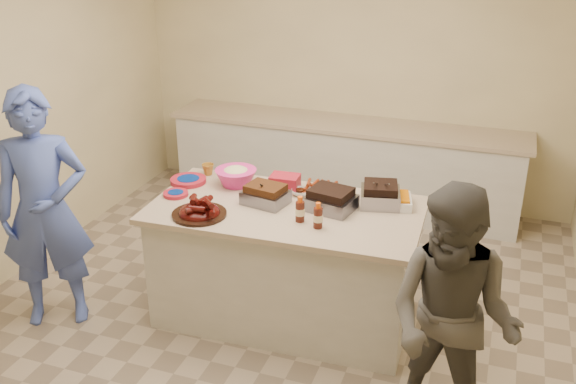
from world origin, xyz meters
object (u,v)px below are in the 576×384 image
(bbq_bottle_b, at_px, (300,221))
(plastic_cup, at_px, (208,175))
(guest_blue, at_px, (62,316))
(island, at_px, (286,315))
(coleslaw_bowl, at_px, (236,185))
(roasting_pan, at_px, (380,204))
(rib_platter, at_px, (199,215))
(mustard_bottle, at_px, (275,195))
(bbq_bottle_a, at_px, (318,228))

(bbq_bottle_b, bearing_deg, plastic_cup, 149.99)
(guest_blue, bearing_deg, island, -9.53)
(coleslaw_bowl, bearing_deg, guest_blue, -143.18)
(roasting_pan, height_order, plastic_cup, roasting_pan)
(island, distance_m, coleslaw_bowl, 1.07)
(roasting_pan, bearing_deg, plastic_cup, 163.15)
(roasting_pan, relative_size, guest_blue, 0.15)
(rib_platter, bearing_deg, guest_blue, -166.45)
(roasting_pan, bearing_deg, mustard_bottle, 174.23)
(bbq_bottle_a, distance_m, mustard_bottle, 0.61)
(rib_platter, distance_m, coleslaw_bowl, 0.57)
(roasting_pan, xyz_separation_m, bbq_bottle_b, (-0.45, -0.45, 0.00))
(island, relative_size, coleslaw_bowl, 6.04)
(bbq_bottle_b, relative_size, guest_blue, 0.10)
(roasting_pan, bearing_deg, island, -168.63)
(island, bearing_deg, bbq_bottle_b, -48.36)
(rib_platter, height_order, roasting_pan, rib_platter)
(island, xyz_separation_m, bbq_bottle_b, (0.16, -0.17, 0.91))
(bbq_bottle_a, xyz_separation_m, bbq_bottle_b, (-0.14, 0.05, 0.00))
(bbq_bottle_b, bearing_deg, rib_platter, -168.25)
(island, height_order, coleslaw_bowl, coleslaw_bowl)
(rib_platter, distance_m, plastic_cup, 0.74)
(coleslaw_bowl, distance_m, bbq_bottle_b, 0.79)
(plastic_cup, bearing_deg, coleslaw_bowl, -22.37)
(roasting_pan, distance_m, bbq_bottle_a, 0.59)
(bbq_bottle_a, bearing_deg, island, 143.89)
(island, bearing_deg, bbq_bottle_a, -38.02)
(guest_blue, bearing_deg, bbq_bottle_b, -16.44)
(roasting_pan, height_order, bbq_bottle_a, bbq_bottle_a)
(plastic_cup, bearing_deg, roasting_pan, -4.18)
(bbq_bottle_b, height_order, guest_blue, bbq_bottle_b)
(island, height_order, guest_blue, island)
(rib_platter, bearing_deg, plastic_cup, 111.26)
(roasting_pan, relative_size, plastic_cup, 2.86)
(island, xyz_separation_m, roasting_pan, (0.62, 0.28, 0.91))
(rib_platter, distance_m, guest_blue, 1.44)
(coleslaw_bowl, bearing_deg, bbq_bottle_b, -33.11)
(rib_platter, bearing_deg, bbq_bottle_b, 11.75)
(island, bearing_deg, roasting_pan, 22.13)
(rib_platter, xyz_separation_m, roasting_pan, (1.14, 0.59, 0.00))
(bbq_bottle_a, xyz_separation_m, plastic_cup, (-1.10, 0.60, 0.00))
(guest_blue, bearing_deg, plastic_cup, 20.11)
(island, xyz_separation_m, rib_platter, (-0.52, -0.32, 0.91))
(island, bearing_deg, plastic_cup, 152.52)
(mustard_bottle, bearing_deg, coleslaw_bowl, 167.91)
(bbq_bottle_a, relative_size, bbq_bottle_b, 0.99)
(coleslaw_bowl, bearing_deg, roasting_pan, 0.97)
(rib_platter, height_order, guest_blue, rib_platter)
(island, height_order, mustard_bottle, mustard_bottle)
(rib_platter, height_order, mustard_bottle, rib_platter)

